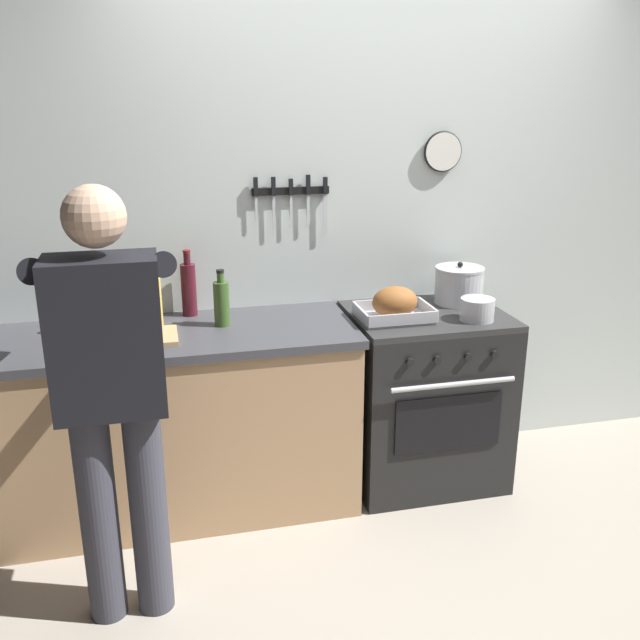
{
  "coord_description": "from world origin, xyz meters",
  "views": [
    {
      "loc": [
        -1.07,
        -2.07,
        1.94
      ],
      "look_at": [
        -0.36,
        0.85,
        0.95
      ],
      "focal_mm": 38.94,
      "sensor_mm": 36.0,
      "label": 1
    }
  ],
  "objects": [
    {
      "name": "ground_plane",
      "position": [
        0.0,
        0.0,
        0.0
      ],
      "size": [
        8.0,
        8.0,
        0.0
      ],
      "primitive_type": "plane",
      "color": "#A89E8E"
    },
    {
      "name": "wall_back",
      "position": [
        0.0,
        1.35,
        1.3
      ],
      "size": [
        6.0,
        0.13,
        2.6
      ],
      "color": "silver",
      "rests_on": "ground"
    },
    {
      "name": "counter_block",
      "position": [
        -1.2,
        0.99,
        0.45
      ],
      "size": [
        2.03,
        0.65,
        0.9
      ],
      "color": "tan",
      "rests_on": "ground"
    },
    {
      "name": "stove",
      "position": [
        0.22,
        0.99,
        0.45
      ],
      "size": [
        0.76,
        0.67,
        0.9
      ],
      "color": "black",
      "rests_on": "ground"
    },
    {
      "name": "person_cook",
      "position": [
        -1.26,
        0.31,
        0.95
      ],
      "size": [
        0.51,
        0.63,
        1.66
      ],
      "rotation": [
        0.0,
        0.0,
        1.35
      ],
      "color": "#383842",
      "rests_on": "ground"
    },
    {
      "name": "roasting_pan",
      "position": [
        0.02,
        0.93,
        0.97
      ],
      "size": [
        0.35,
        0.26,
        0.16
      ],
      "color": "#B7B7BC",
      "rests_on": "stove"
    },
    {
      "name": "stock_pot",
      "position": [
        0.44,
        1.12,
        1.0
      ],
      "size": [
        0.25,
        0.25,
        0.22
      ],
      "color": "#B7B7BC",
      "rests_on": "stove"
    },
    {
      "name": "saucepan",
      "position": [
        0.41,
        0.83,
        0.95
      ],
      "size": [
        0.16,
        0.16,
        0.11
      ],
      "color": "#B7B7BC",
      "rests_on": "stove"
    },
    {
      "name": "cutting_board",
      "position": [
        -1.18,
        0.92,
        0.91
      ],
      "size": [
        0.36,
        0.24,
        0.02
      ],
      "primitive_type": "cube",
      "color": "tan",
      "rests_on": "counter_block"
    },
    {
      "name": "bottle_wine_red",
      "position": [
        -0.93,
        1.23,
        1.04
      ],
      "size": [
        0.07,
        0.07,
        0.32
      ],
      "color": "#47141E",
      "rests_on": "counter_block"
    },
    {
      "name": "bottle_hot_sauce",
      "position": [
        -1.44,
        1.06,
        0.99
      ],
      "size": [
        0.05,
        0.05,
        0.21
      ],
      "color": "red",
      "rests_on": "counter_block"
    },
    {
      "name": "bottle_olive_oil",
      "position": [
        -0.79,
        1.04,
        1.01
      ],
      "size": [
        0.07,
        0.07,
        0.27
      ],
      "color": "#385623",
      "rests_on": "counter_block"
    },
    {
      "name": "bottle_soy_sauce",
      "position": [
        -1.41,
        1.12,
        0.97
      ],
      "size": [
        0.06,
        0.06,
        0.18
      ],
      "color": "black",
      "rests_on": "counter_block"
    },
    {
      "name": "bottle_cooking_oil",
      "position": [
        -1.09,
        1.12,
        1.02
      ],
      "size": [
        0.07,
        0.07,
        0.29
      ],
      "color": "gold",
      "rests_on": "counter_block"
    },
    {
      "name": "bottle_vinegar",
      "position": [
        -1.17,
        1.07,
        1.0
      ],
      "size": [
        0.07,
        0.07,
        0.23
      ],
      "color": "#997F4C",
      "rests_on": "counter_block"
    }
  ]
}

